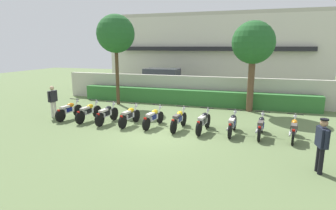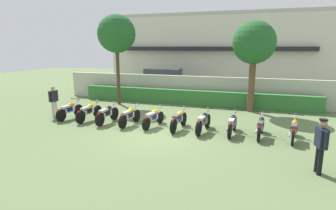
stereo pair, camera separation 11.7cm
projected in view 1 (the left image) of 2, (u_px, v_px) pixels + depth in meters
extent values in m
plane|color=#607547|center=(159.00, 134.00, 11.45)|extent=(60.00, 60.00, 0.00)
cube|color=beige|center=(216.00, 52.00, 26.43)|extent=(19.40, 6.00, 6.22)
cube|color=black|center=(211.00, 49.00, 23.33)|extent=(16.30, 0.50, 0.36)
cube|color=#B2AD9E|center=(217.00, 17.00, 25.75)|extent=(19.40, 6.00, 0.30)
cube|color=#BCB7A8|center=(194.00, 89.00, 17.71)|extent=(18.43, 0.30, 1.74)
cube|color=#337033|center=(192.00, 97.00, 17.14)|extent=(14.75, 0.70, 0.93)
cube|color=black|center=(164.00, 83.00, 21.86)|extent=(4.52, 1.91, 1.00)
cube|color=#2D333D|center=(162.00, 73.00, 21.74)|extent=(2.72, 1.74, 0.65)
cylinder|color=black|center=(186.00, 87.00, 22.32)|extent=(0.68, 0.23, 0.68)
cylinder|color=black|center=(180.00, 91.00, 20.60)|extent=(0.68, 0.23, 0.68)
cylinder|color=black|center=(150.00, 86.00, 23.28)|extent=(0.68, 0.23, 0.68)
cylinder|color=black|center=(142.00, 89.00, 21.56)|extent=(0.68, 0.23, 0.68)
cylinder|color=#4C3823|center=(117.00, 76.00, 17.03)|extent=(0.22, 0.22, 3.55)
sphere|color=#235B28|center=(116.00, 34.00, 16.49)|extent=(2.31, 2.31, 2.31)
cylinder|color=brown|center=(251.00, 85.00, 15.21)|extent=(0.36, 0.36, 3.00)
sphere|color=#235B28|center=(253.00, 42.00, 14.73)|extent=(2.32, 2.32, 2.32)
cylinder|color=black|center=(78.00, 110.00, 14.31)|extent=(0.15, 0.62, 0.62)
cylinder|color=black|center=(60.00, 116.00, 13.21)|extent=(0.15, 0.62, 0.62)
cube|color=silver|center=(69.00, 110.00, 13.69)|extent=(0.26, 0.62, 0.22)
ellipsoid|color=orange|center=(71.00, 105.00, 13.79)|extent=(0.26, 0.46, 0.22)
cube|color=beige|center=(65.00, 107.00, 13.44)|extent=(0.25, 0.54, 0.10)
cube|color=red|center=(58.00, 110.00, 13.06)|extent=(0.11, 0.09, 0.08)
cylinder|color=silver|center=(76.00, 105.00, 14.16)|extent=(0.07, 0.23, 0.65)
cylinder|color=black|center=(75.00, 99.00, 14.02)|extent=(0.60, 0.09, 0.04)
sphere|color=silver|center=(77.00, 101.00, 14.23)|extent=(0.14, 0.14, 0.14)
cylinder|color=silver|center=(63.00, 114.00, 13.53)|extent=(0.12, 0.55, 0.07)
cube|color=navy|center=(68.00, 109.00, 13.63)|extent=(0.27, 0.38, 0.20)
cylinder|color=black|center=(97.00, 111.00, 14.06)|extent=(0.14, 0.63, 0.62)
cylinder|color=black|center=(80.00, 118.00, 12.86)|extent=(0.14, 0.63, 0.62)
cube|color=silver|center=(88.00, 112.00, 13.39)|extent=(0.24, 0.61, 0.22)
ellipsoid|color=yellow|center=(90.00, 106.00, 13.49)|extent=(0.25, 0.45, 0.22)
cube|color=#B2ADA3|center=(85.00, 108.00, 13.13)|extent=(0.24, 0.53, 0.10)
cube|color=red|center=(78.00, 112.00, 12.71)|extent=(0.11, 0.09, 0.08)
cylinder|color=silver|center=(96.00, 106.00, 13.92)|extent=(0.07, 0.23, 0.65)
cylinder|color=black|center=(94.00, 100.00, 13.77)|extent=(0.60, 0.08, 0.04)
sphere|color=silver|center=(97.00, 102.00, 13.98)|extent=(0.14, 0.14, 0.14)
cylinder|color=silver|center=(83.00, 115.00, 13.23)|extent=(0.11, 0.55, 0.07)
cube|color=black|center=(87.00, 111.00, 13.33)|extent=(0.27, 0.38, 0.20)
cylinder|color=black|center=(114.00, 114.00, 13.54)|extent=(0.13, 0.64, 0.64)
cylinder|color=black|center=(100.00, 120.00, 12.44)|extent=(0.13, 0.64, 0.64)
cube|color=silver|center=(106.00, 114.00, 12.91)|extent=(0.24, 0.61, 0.22)
ellipsoid|color=black|center=(108.00, 108.00, 13.02)|extent=(0.25, 0.45, 0.22)
cube|color=beige|center=(103.00, 111.00, 12.66)|extent=(0.24, 0.53, 0.10)
cube|color=red|center=(98.00, 114.00, 12.29)|extent=(0.11, 0.09, 0.08)
cylinder|color=silver|center=(113.00, 108.00, 13.39)|extent=(0.07, 0.23, 0.65)
cylinder|color=black|center=(112.00, 102.00, 13.24)|extent=(0.60, 0.08, 0.04)
sphere|color=silver|center=(114.00, 104.00, 13.46)|extent=(0.14, 0.14, 0.14)
cylinder|color=silver|center=(101.00, 117.00, 12.76)|extent=(0.11, 0.55, 0.07)
cube|color=black|center=(106.00, 113.00, 12.86)|extent=(0.26, 0.38, 0.20)
cylinder|color=black|center=(136.00, 116.00, 13.22)|extent=(0.15, 0.61, 0.60)
cylinder|color=black|center=(123.00, 122.00, 12.13)|extent=(0.15, 0.61, 0.60)
cube|color=silver|center=(129.00, 116.00, 12.60)|extent=(0.26, 0.62, 0.22)
ellipsoid|color=yellow|center=(131.00, 110.00, 12.70)|extent=(0.26, 0.46, 0.22)
cube|color=#B2ADA3|center=(126.00, 113.00, 12.35)|extent=(0.25, 0.54, 0.10)
cube|color=red|center=(121.00, 116.00, 11.98)|extent=(0.11, 0.09, 0.08)
cylinder|color=silver|center=(135.00, 110.00, 13.07)|extent=(0.07, 0.23, 0.65)
cylinder|color=black|center=(134.00, 104.00, 12.92)|extent=(0.60, 0.09, 0.04)
sphere|color=silver|center=(136.00, 106.00, 13.13)|extent=(0.14, 0.14, 0.14)
cylinder|color=silver|center=(124.00, 120.00, 12.44)|extent=(0.12, 0.55, 0.07)
cube|color=black|center=(129.00, 115.00, 12.54)|extent=(0.27, 0.38, 0.20)
cylinder|color=black|center=(160.00, 117.00, 12.99)|extent=(0.17, 0.58, 0.57)
cylinder|color=black|center=(146.00, 124.00, 11.86)|extent=(0.17, 0.58, 0.57)
cube|color=silver|center=(153.00, 118.00, 12.35)|extent=(0.29, 0.62, 0.22)
ellipsoid|color=yellow|center=(155.00, 112.00, 12.45)|extent=(0.28, 0.47, 0.22)
cube|color=beige|center=(150.00, 114.00, 12.10)|extent=(0.27, 0.54, 0.10)
cube|color=red|center=(145.00, 118.00, 11.71)|extent=(0.11, 0.09, 0.08)
cylinder|color=silver|center=(159.00, 111.00, 12.85)|extent=(0.08, 0.23, 0.65)
cylinder|color=black|center=(158.00, 105.00, 12.70)|extent=(0.60, 0.12, 0.04)
sphere|color=silver|center=(160.00, 107.00, 12.91)|extent=(0.14, 0.14, 0.14)
cylinder|color=silver|center=(148.00, 121.00, 12.21)|extent=(0.15, 0.55, 0.07)
cube|color=navy|center=(152.00, 117.00, 12.29)|extent=(0.29, 0.39, 0.20)
cylinder|color=black|center=(184.00, 119.00, 12.59)|extent=(0.14, 0.63, 0.62)
cylinder|color=black|center=(174.00, 126.00, 11.43)|extent=(0.14, 0.63, 0.62)
cube|color=silver|center=(178.00, 119.00, 11.94)|extent=(0.25, 0.61, 0.22)
ellipsoid|color=yellow|center=(180.00, 114.00, 12.04)|extent=(0.26, 0.46, 0.22)
cube|color=#4C4742|center=(177.00, 116.00, 11.68)|extent=(0.24, 0.53, 0.10)
cube|color=red|center=(173.00, 120.00, 11.28)|extent=(0.11, 0.09, 0.08)
cylinder|color=silver|center=(183.00, 113.00, 12.45)|extent=(0.07, 0.23, 0.65)
cylinder|color=black|center=(182.00, 106.00, 12.30)|extent=(0.60, 0.09, 0.04)
sphere|color=silver|center=(184.00, 108.00, 12.51)|extent=(0.14, 0.14, 0.14)
cylinder|color=silver|center=(174.00, 124.00, 11.78)|extent=(0.12, 0.55, 0.07)
cube|color=navy|center=(178.00, 119.00, 11.88)|extent=(0.27, 0.38, 0.20)
cylinder|color=black|center=(208.00, 121.00, 12.24)|extent=(0.17, 0.64, 0.63)
cylinder|color=black|center=(199.00, 128.00, 11.13)|extent=(0.17, 0.64, 0.63)
cube|color=silver|center=(203.00, 121.00, 11.61)|extent=(0.27, 0.62, 0.22)
ellipsoid|color=black|center=(205.00, 115.00, 11.71)|extent=(0.27, 0.46, 0.22)
cube|color=beige|center=(202.00, 118.00, 11.36)|extent=(0.26, 0.54, 0.10)
cube|color=red|center=(198.00, 122.00, 10.98)|extent=(0.11, 0.09, 0.08)
cylinder|color=silver|center=(207.00, 114.00, 12.10)|extent=(0.08, 0.23, 0.65)
cylinder|color=black|center=(207.00, 108.00, 11.95)|extent=(0.60, 0.11, 0.04)
sphere|color=silver|center=(208.00, 110.00, 12.16)|extent=(0.14, 0.14, 0.14)
cylinder|color=silver|center=(199.00, 126.00, 11.46)|extent=(0.14, 0.55, 0.07)
cube|color=black|center=(203.00, 121.00, 11.55)|extent=(0.28, 0.39, 0.20)
cylinder|color=black|center=(235.00, 123.00, 11.92)|extent=(0.14, 0.62, 0.61)
cylinder|color=black|center=(230.00, 131.00, 10.82)|extent=(0.14, 0.62, 0.61)
cube|color=silver|center=(232.00, 124.00, 11.29)|extent=(0.25, 0.61, 0.22)
ellipsoid|color=black|center=(233.00, 117.00, 11.40)|extent=(0.25, 0.46, 0.22)
cube|color=beige|center=(232.00, 120.00, 11.04)|extent=(0.24, 0.53, 0.10)
cube|color=red|center=(230.00, 125.00, 10.68)|extent=(0.11, 0.09, 0.08)
cylinder|color=silver|center=(235.00, 117.00, 11.77)|extent=(0.07, 0.23, 0.65)
cylinder|color=black|center=(235.00, 110.00, 11.62)|extent=(0.60, 0.08, 0.04)
sphere|color=silver|center=(235.00, 112.00, 11.83)|extent=(0.14, 0.14, 0.14)
cylinder|color=silver|center=(228.00, 128.00, 11.14)|extent=(0.11, 0.55, 0.07)
cube|color=navy|center=(232.00, 123.00, 11.24)|extent=(0.27, 0.38, 0.20)
cylinder|color=black|center=(262.00, 125.00, 11.60)|extent=(0.15, 0.60, 0.59)
cylinder|color=black|center=(259.00, 134.00, 10.50)|extent=(0.15, 0.60, 0.59)
cube|color=silver|center=(261.00, 126.00, 10.97)|extent=(0.26, 0.62, 0.22)
ellipsoid|color=black|center=(262.00, 120.00, 11.08)|extent=(0.26, 0.46, 0.22)
cube|color=#4C4742|center=(261.00, 123.00, 10.72)|extent=(0.25, 0.54, 0.10)
cube|color=red|center=(259.00, 127.00, 10.35)|extent=(0.11, 0.09, 0.08)
cylinder|color=silver|center=(262.00, 119.00, 11.46)|extent=(0.07, 0.23, 0.65)
cylinder|color=black|center=(263.00, 112.00, 11.31)|extent=(0.60, 0.10, 0.04)
sphere|color=silver|center=(263.00, 114.00, 11.52)|extent=(0.14, 0.14, 0.14)
cylinder|color=silver|center=(257.00, 131.00, 10.82)|extent=(0.13, 0.55, 0.07)
cube|color=navy|center=(261.00, 125.00, 10.92)|extent=(0.28, 0.38, 0.20)
cylinder|color=black|center=(294.00, 128.00, 11.20)|extent=(0.18, 0.60, 0.59)
cylinder|color=black|center=(293.00, 137.00, 10.12)|extent=(0.18, 0.60, 0.59)
cube|color=silver|center=(294.00, 129.00, 10.59)|extent=(0.29, 0.62, 0.22)
ellipsoid|color=orange|center=(295.00, 122.00, 10.69)|extent=(0.28, 0.47, 0.22)
cube|color=#4C4742|center=(294.00, 125.00, 10.34)|extent=(0.27, 0.54, 0.10)
cube|color=red|center=(294.00, 131.00, 9.97)|extent=(0.11, 0.09, 0.08)
cylinder|color=silver|center=(295.00, 121.00, 11.06)|extent=(0.08, 0.23, 0.65)
cylinder|color=black|center=(295.00, 114.00, 10.91)|extent=(0.60, 0.12, 0.04)
sphere|color=silver|center=(295.00, 116.00, 11.11)|extent=(0.14, 0.14, 0.14)
cylinder|color=silver|center=(290.00, 134.00, 10.44)|extent=(0.15, 0.55, 0.07)
cube|color=black|center=(294.00, 128.00, 10.53)|extent=(0.29, 0.39, 0.20)
cylinder|color=beige|center=(55.00, 109.00, 14.27)|extent=(0.13, 0.13, 0.80)
cylinder|color=beige|center=(52.00, 110.00, 14.08)|extent=(0.13, 0.13, 0.80)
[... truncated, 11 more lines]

